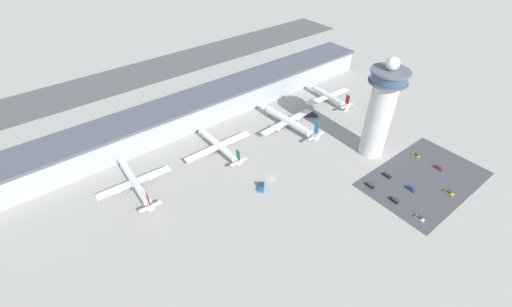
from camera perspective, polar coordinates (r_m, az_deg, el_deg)
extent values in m
plane|color=#9E9B93|center=(172.04, 2.64, -4.23)|extent=(1000.00, 1000.00, 0.00)
cube|color=#A3A8B2|center=(214.72, -9.57, 7.24)|extent=(261.97, 22.00, 14.40)
cube|color=#4C515B|center=(210.77, -9.80, 9.10)|extent=(261.97, 25.00, 1.60)
cube|color=#515154|center=(288.01, -18.26, 12.61)|extent=(392.95, 44.00, 0.01)
cylinder|color=silver|center=(187.76, 19.69, 5.38)|extent=(12.73, 12.73, 41.78)
cylinder|color=#565B66|center=(177.89, 21.15, 11.12)|extent=(18.71, 18.71, 0.80)
cylinder|color=#334C60|center=(176.81, 21.35, 11.87)|extent=(17.22, 17.22, 4.47)
cylinder|color=#565B66|center=(175.72, 21.55, 12.66)|extent=(18.71, 18.71, 1.00)
sphere|color=white|center=(174.30, 21.84, 13.75)|extent=(6.42, 6.42, 6.42)
cube|color=#424247|center=(191.44, 26.24, -3.81)|extent=(64.00, 40.00, 0.01)
cylinder|color=silver|center=(174.05, -19.57, -4.47)|extent=(5.25, 33.09, 3.64)
cone|color=silver|center=(188.09, -21.40, -1.34)|extent=(3.80, 3.45, 3.64)
cone|color=silver|center=(160.44, -17.33, -8.24)|extent=(3.49, 4.53, 3.28)
cube|color=silver|center=(174.96, -19.59, -4.50)|extent=(36.33, 6.16, 0.44)
cylinder|color=#A8A8B2|center=(175.63, -21.92, -5.50)|extent=(2.20, 4.10, 2.00)
cylinder|color=#A8A8B2|center=(177.53, -17.37, -3.67)|extent=(2.20, 4.10, 2.00)
cube|color=red|center=(156.54, -17.53, -7.24)|extent=(0.44, 2.81, 5.83)
cube|color=silver|center=(159.29, -17.18, -8.43)|extent=(10.29, 2.50, 0.24)
cylinder|color=black|center=(187.68, -20.93, -2.51)|extent=(0.28, 0.28, 2.37)
cylinder|color=black|center=(176.24, -18.58, -4.91)|extent=(0.28, 0.28, 2.37)
cylinder|color=black|center=(175.60, -20.11, -5.53)|extent=(0.28, 0.28, 2.37)
cylinder|color=white|center=(187.52, -6.19, 1.30)|extent=(3.90, 29.74, 3.52)
cone|color=white|center=(199.13, -8.84, 3.51)|extent=(3.56, 3.21, 3.52)
cone|color=white|center=(176.34, -3.11, -1.27)|extent=(3.22, 4.26, 3.17)
cube|color=white|center=(188.30, -6.28, 1.24)|extent=(40.77, 4.93, 0.44)
cylinder|color=#A8A8B2|center=(186.27, -8.60, 0.12)|extent=(1.99, 3.90, 1.94)
cylinder|color=#A8A8B2|center=(193.29, -4.33, 2.09)|extent=(1.99, 3.90, 1.94)
cube|color=#14704C|center=(172.92, -2.99, -0.24)|extent=(0.34, 2.80, 5.63)
cube|color=white|center=(175.33, -2.87, -1.38)|extent=(9.88, 2.13, 0.24)
cylinder|color=black|center=(198.77, -8.34, 2.48)|extent=(0.28, 0.28, 2.23)
cylinder|color=black|center=(190.15, -5.49, 0.87)|extent=(0.28, 0.28, 2.23)
cylinder|color=black|center=(188.12, -6.72, 0.29)|extent=(0.28, 0.28, 2.23)
cylinder|color=silver|center=(206.82, 5.39, 5.44)|extent=(6.40, 35.40, 4.58)
cone|color=silver|center=(218.57, 1.69, 7.56)|extent=(4.78, 4.35, 4.58)
cone|color=silver|center=(195.99, 9.63, 2.95)|extent=(4.40, 5.70, 4.12)
cube|color=silver|center=(207.65, 5.24, 5.33)|extent=(40.59, 6.49, 0.44)
cylinder|color=#A8A8B2|center=(203.86, 3.33, 4.28)|extent=(2.77, 5.16, 2.52)
cylinder|color=#A8A8B2|center=(214.29, 6.63, 5.93)|extent=(2.77, 5.16, 2.52)
cube|color=#197FB2|center=(192.10, 10.06, 4.25)|extent=(0.45, 2.81, 7.32)
cube|color=silver|center=(194.99, 9.97, 2.87)|extent=(12.90, 2.66, 0.24)
cylinder|color=black|center=(218.31, 2.25, 6.47)|extent=(0.28, 0.28, 2.19)
cylinder|color=black|center=(210.60, 5.97, 4.96)|extent=(0.28, 0.28, 2.19)
cylinder|color=black|center=(206.65, 4.73, 4.33)|extent=(0.28, 0.28, 2.19)
cylinder|color=silver|center=(237.84, 11.99, 9.38)|extent=(5.41, 26.43, 3.70)
cone|color=silver|center=(246.88, 9.58, 10.82)|extent=(3.91, 3.57, 3.70)
cone|color=silver|center=(229.11, 14.66, 7.76)|extent=(3.62, 4.65, 3.33)
cube|color=silver|center=(238.46, 11.88, 9.30)|extent=(36.74, 6.78, 0.44)
cylinder|color=#A8A8B2|center=(234.67, 10.32, 8.69)|extent=(2.30, 4.20, 2.04)
cylinder|color=#A8A8B2|center=(244.64, 12.99, 9.62)|extent=(2.30, 4.20, 2.04)
cube|color=red|center=(226.30, 15.01, 8.71)|extent=(0.48, 2.81, 5.93)
cube|color=silver|center=(228.22, 14.90, 7.70)|extent=(10.48, 2.67, 0.24)
cylinder|color=black|center=(246.50, 9.96, 9.92)|extent=(0.28, 0.28, 2.42)
cylinder|color=black|center=(240.84, 12.39, 8.87)|extent=(0.28, 0.28, 2.42)
cylinder|color=black|center=(237.46, 11.49, 8.55)|extent=(0.28, 0.28, 2.42)
cube|color=black|center=(166.87, 0.92, -5.80)|extent=(5.28, 5.36, 0.12)
cube|color=#195699|center=(166.32, 0.92, -5.61)|extent=(6.02, 6.12, 1.69)
cube|color=#232D38|center=(165.70, 0.94, -5.08)|extent=(2.88, 2.87, 1.38)
cube|color=black|center=(221.33, 9.13, 6.15)|extent=(6.51, 6.70, 0.12)
cube|color=#2D333D|center=(220.94, 9.14, 6.31)|extent=(7.50, 7.74, 1.61)
cube|color=#232D38|center=(220.20, 9.40, 6.61)|extent=(3.29, 3.30, 1.32)
cube|color=black|center=(233.56, 14.50, 7.20)|extent=(4.25, 5.51, 0.12)
cube|color=silver|center=(233.25, 14.53, 7.34)|extent=(4.73, 6.41, 1.39)
cube|color=#232D38|center=(232.18, 14.64, 7.53)|extent=(2.73, 2.53, 1.14)
cube|color=black|center=(204.95, 25.03, -0.36)|extent=(1.77, 3.49, 0.12)
cube|color=gold|center=(204.77, 25.06, -0.29)|extent=(1.86, 4.15, 0.77)
cube|color=#232D38|center=(204.35, 25.13, -0.15)|extent=(1.60, 2.30, 0.63)
cube|color=black|center=(188.42, 29.44, -5.80)|extent=(1.85, 3.71, 0.12)
cube|color=gold|center=(188.21, 29.47, -5.73)|extent=(1.95, 4.41, 0.78)
cube|color=#232D38|center=(187.80, 29.51, -5.56)|extent=(1.66, 2.45, 0.63)
cube|color=black|center=(176.86, 18.41, -5.18)|extent=(1.85, 3.98, 0.12)
cube|color=black|center=(176.65, 18.43, -5.11)|extent=(1.94, 4.74, 0.76)
cube|color=#232D38|center=(176.15, 18.51, -4.96)|extent=(1.68, 2.62, 0.63)
cube|color=black|center=(182.23, 24.34, -5.50)|extent=(1.87, 3.86, 0.12)
cube|color=navy|center=(181.99, 24.37, -5.41)|extent=(1.96, 4.59, 0.85)
cube|color=#232D38|center=(181.54, 24.40, -5.22)|extent=(1.69, 2.54, 0.69)
cube|color=black|center=(185.41, 20.98, -3.56)|extent=(1.79, 3.73, 0.12)
cube|color=black|center=(185.19, 21.00, -3.48)|extent=(1.87, 4.44, 0.81)
cube|color=#232D38|center=(184.77, 21.03, -3.29)|extent=(1.64, 2.44, 0.66)
cube|color=black|center=(173.23, 21.99, -7.35)|extent=(1.96, 3.68, 0.12)
cube|color=black|center=(172.98, 22.01, -7.26)|extent=(2.07, 4.37, 0.86)
cube|color=#232D38|center=(172.43, 22.10, -7.10)|extent=(1.76, 2.43, 0.71)
cube|color=black|center=(201.19, 28.09, -2.25)|extent=(1.85, 3.97, 0.12)
cube|color=red|center=(200.98, 28.12, -2.17)|extent=(1.94, 4.72, 0.83)
cube|color=#232D38|center=(200.58, 28.16, -1.99)|extent=(1.67, 2.61, 0.68)
cube|color=black|center=(169.61, 25.56, -9.82)|extent=(1.96, 3.45, 0.12)
cube|color=silver|center=(169.39, 25.59, -9.74)|extent=(2.07, 4.10, 0.78)
cube|color=#232D38|center=(168.93, 25.63, -9.56)|extent=(1.76, 2.28, 0.64)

